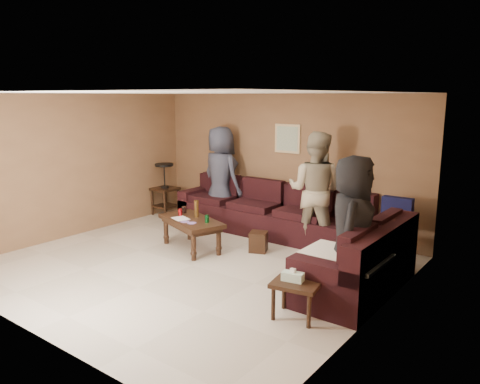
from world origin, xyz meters
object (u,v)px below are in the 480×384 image
at_px(sectional_sofa, 293,230).
at_px(coffee_table, 191,224).
at_px(person_right, 352,228).
at_px(end_table_left, 165,188).
at_px(person_left, 221,176).
at_px(side_table_right, 296,286).
at_px(person_middle, 315,191).
at_px(waste_bin, 258,242).

xyz_separation_m(sectional_sofa, coffee_table, (-1.34, -0.96, 0.10)).
height_order(sectional_sofa, person_right, person_right).
bearing_deg(end_table_left, person_right, -17.71).
relative_size(coffee_table, person_left, 0.71).
relative_size(sectional_sofa, person_left, 2.45).
xyz_separation_m(coffee_table, person_left, (-0.62, 1.52, 0.52)).
bearing_deg(side_table_right, person_middle, 113.66).
xyz_separation_m(coffee_table, waste_bin, (0.94, 0.56, -0.27)).
bearing_deg(person_middle, person_left, -15.91).
relative_size(waste_bin, person_right, 0.18).
bearing_deg(sectional_sofa, person_right, -37.56).
bearing_deg(coffee_table, person_right, -3.95).
distance_m(side_table_right, person_left, 4.16).
bearing_deg(waste_bin, person_right, -21.71).
height_order(side_table_right, person_right, person_right).
bearing_deg(person_middle, person_right, 121.38).
bearing_deg(person_middle, sectional_sofa, 47.60).
height_order(waste_bin, person_right, person_right).
relative_size(coffee_table, end_table_left, 1.25).
bearing_deg(waste_bin, person_middle, 50.31).
distance_m(waste_bin, person_left, 1.99).
distance_m(coffee_table, end_table_left, 2.41).
relative_size(side_table_right, person_left, 0.31).
distance_m(sectional_sofa, person_middle, 0.74).
relative_size(sectional_sofa, coffee_table, 3.44).
height_order(side_table_right, waste_bin, side_table_right).
xyz_separation_m(sectional_sofa, person_middle, (0.21, 0.33, 0.63)).
xyz_separation_m(sectional_sofa, person_right, (1.50, -1.16, 0.56)).
distance_m(end_table_left, person_left, 1.44).
distance_m(sectional_sofa, waste_bin, 0.59).
distance_m(person_middle, person_right, 1.97).
height_order(side_table_right, person_left, person_left).
bearing_deg(side_table_right, end_table_left, 152.06).
distance_m(end_table_left, waste_bin, 3.06).
xyz_separation_m(waste_bin, person_middle, (0.60, 0.73, 0.80)).
bearing_deg(end_table_left, coffee_table, -34.06).
height_order(coffee_table, end_table_left, end_table_left).
relative_size(side_table_right, person_middle, 0.31).
relative_size(sectional_sofa, end_table_left, 4.29).
distance_m(coffee_table, person_left, 1.72).
bearing_deg(person_left, sectional_sofa, 175.24).
xyz_separation_m(end_table_left, waste_bin, (2.93, -0.79, -0.41)).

